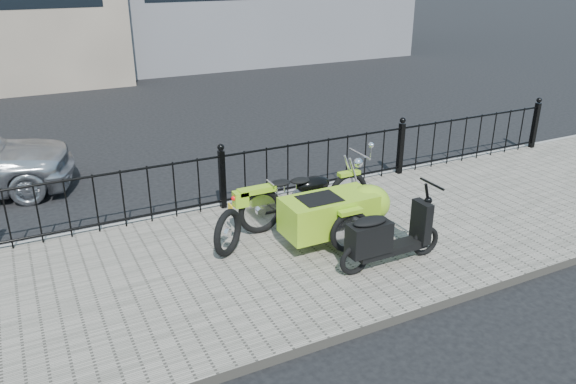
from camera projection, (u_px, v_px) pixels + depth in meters
name	position (u px, v px, depth m)	size (l,w,h in m)	color
ground	(256.00, 248.00, 8.06)	(120.00, 120.00, 0.00)	black
sidewalk	(271.00, 259.00, 7.63)	(30.00, 3.80, 0.12)	#686358
curb	(221.00, 207.00, 9.23)	(30.00, 0.10, 0.12)	gray
iron_fence	(222.00, 180.00, 8.91)	(14.11, 0.11, 1.08)	black
motorcycle_sidecar	(334.00, 207.00, 7.93)	(2.28, 1.48, 0.98)	black
scooter	(385.00, 238.00, 7.19)	(1.56, 0.45, 1.05)	black
spare_tire	(228.00, 233.00, 7.51)	(0.66, 0.66, 0.09)	black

